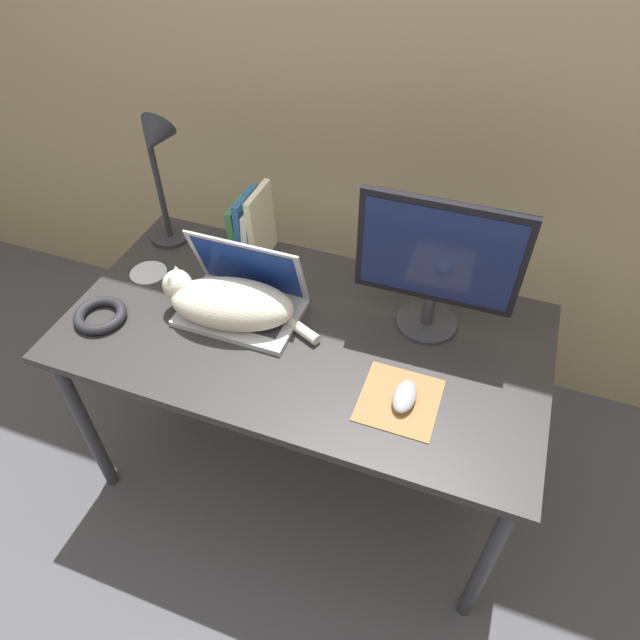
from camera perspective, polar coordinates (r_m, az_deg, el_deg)
ground_plane at (r=2.11m, az=-5.21°, el=-22.15°), size 12.00×12.00×0.00m
wall_back at (r=1.99m, az=6.69°, el=25.92°), size 8.00×0.05×2.60m
desk at (r=1.73m, az=-1.61°, el=-2.67°), size 1.41×0.75×0.73m
laptop at (r=1.73m, az=-7.72°, el=2.15°), size 0.36×0.24×0.24m
cat at (r=1.69m, az=-9.16°, el=1.74°), size 0.49×0.25×0.14m
external_monitor at (r=1.58m, az=11.65°, el=5.61°), size 0.45×0.18×0.42m
mousepad at (r=1.52m, az=7.93°, el=-7.94°), size 0.20×0.21×0.00m
computer_mouse at (r=1.51m, az=8.45°, el=-7.56°), size 0.06×0.11×0.03m
book_row at (r=1.90m, az=-6.85°, el=9.22°), size 0.11×0.16×0.25m
desk_lamp at (r=1.88m, az=-15.99°, el=15.06°), size 0.17×0.17×0.48m
cable_coil at (r=1.83m, az=-21.12°, el=0.45°), size 0.16×0.16×0.03m
cd_disc at (r=1.96m, az=-16.79°, el=4.57°), size 0.12×0.12×0.00m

